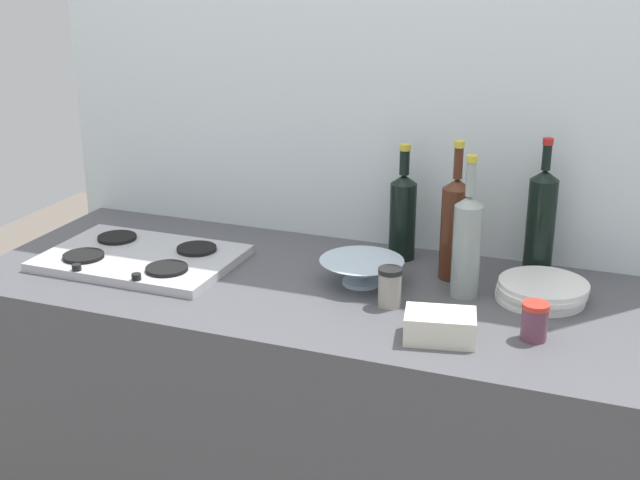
# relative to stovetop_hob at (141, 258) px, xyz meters

# --- Properties ---
(counter_block) EXTENTS (1.80, 0.70, 0.90)m
(counter_block) POSITION_rel_stovetop_hob_xyz_m (0.51, 0.03, -0.46)
(counter_block) COLOR #4C4C51
(counter_block) RESTS_ON ground
(backsplash_panel) EXTENTS (1.90, 0.06, 2.25)m
(backsplash_panel) POSITION_rel_stovetop_hob_xyz_m (0.51, 0.41, 0.21)
(backsplash_panel) COLOR silver
(backsplash_panel) RESTS_ON ground
(stovetop_hob) EXTENTS (0.51, 0.35, 0.04)m
(stovetop_hob) POSITION_rel_stovetop_hob_xyz_m (0.00, 0.00, 0.00)
(stovetop_hob) COLOR #B2B2B7
(stovetop_hob) RESTS_ON counter_block
(plate_stack) EXTENTS (0.22, 0.22, 0.05)m
(plate_stack) POSITION_rel_stovetop_hob_xyz_m (1.04, 0.13, 0.01)
(plate_stack) COLOR white
(plate_stack) RESTS_ON counter_block
(wine_bottle_leftmost) EXTENTS (0.07, 0.07, 0.36)m
(wine_bottle_leftmost) POSITION_rel_stovetop_hob_xyz_m (0.81, 0.20, 0.13)
(wine_bottle_leftmost) COLOR #472314
(wine_bottle_leftmost) RESTS_ON counter_block
(wine_bottle_mid_left) EXTENTS (0.07, 0.07, 0.32)m
(wine_bottle_mid_left) POSITION_rel_stovetop_hob_xyz_m (0.65, 0.29, 0.11)
(wine_bottle_mid_left) COLOR black
(wine_bottle_mid_left) RESTS_ON counter_block
(wine_bottle_mid_right) EXTENTS (0.07, 0.07, 0.36)m
(wine_bottle_mid_right) POSITION_rel_stovetop_hob_xyz_m (1.01, 0.29, 0.13)
(wine_bottle_mid_right) COLOR black
(wine_bottle_mid_right) RESTS_ON counter_block
(wine_bottle_rightmost) EXTENTS (0.07, 0.07, 0.35)m
(wine_bottle_rightmost) POSITION_rel_stovetop_hob_xyz_m (0.86, 0.09, 0.12)
(wine_bottle_rightmost) COLOR gray
(wine_bottle_rightmost) RESTS_ON counter_block
(mixing_bowl) EXTENTS (0.21, 0.21, 0.06)m
(mixing_bowl) POSITION_rel_stovetop_hob_xyz_m (0.60, 0.07, 0.02)
(mixing_bowl) COLOR silver
(mixing_bowl) RESTS_ON counter_block
(butter_dish) EXTENTS (0.17, 0.13, 0.06)m
(butter_dish) POSITION_rel_stovetop_hob_xyz_m (0.86, -0.17, 0.02)
(butter_dish) COLOR silver
(butter_dish) RESTS_ON counter_block
(condiment_jar_front) EXTENTS (0.06, 0.06, 0.10)m
(condiment_jar_front) POSITION_rel_stovetop_hob_xyz_m (0.71, -0.04, 0.03)
(condiment_jar_front) COLOR #9E998C
(condiment_jar_front) RESTS_ON counter_block
(condiment_jar_rear) EXTENTS (0.06, 0.06, 0.09)m
(condiment_jar_rear) POSITION_rel_stovetop_hob_xyz_m (1.06, -0.09, 0.03)
(condiment_jar_rear) COLOR #66384C
(condiment_jar_rear) RESTS_ON counter_block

